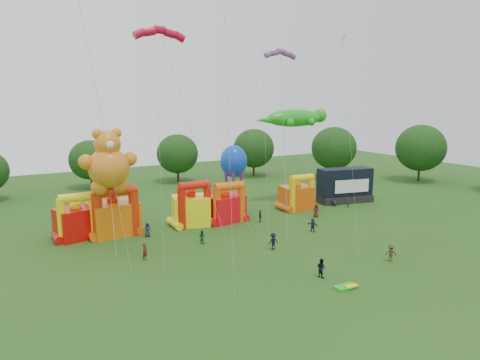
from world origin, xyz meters
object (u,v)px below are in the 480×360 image
spectator_0 (147,230)px  spectator_4 (260,216)px  bouncy_castle_2 (191,208)px  stage_trailer (345,186)px  octopus_kite (236,179)px  gecko_kite (299,135)px  teddy_bear_kite (110,178)px  bouncy_castle_0 (77,221)px

spectator_0 → spectator_4: 15.29m
bouncy_castle_2 → stage_trailer: bouncy_castle_2 is taller
octopus_kite → gecko_kite: bearing=10.6°
teddy_bear_kite → spectator_0: size_ratio=7.42×
spectator_4 → bouncy_castle_0: bearing=-81.3°
bouncy_castle_2 → bouncy_castle_0: bearing=173.9°
gecko_kite → spectator_0: size_ratio=8.42×
octopus_kite → spectator_0: (-14.04, -3.25, -4.43)m
teddy_bear_kite → spectator_4: 20.46m
stage_trailer → teddy_bear_kite: bearing=-177.5°
spectator_0 → gecko_kite: bearing=6.0°
spectator_0 → octopus_kite: bearing=7.2°
stage_trailer → spectator_4: 18.55m
bouncy_castle_2 → octopus_kite: (7.45, 1.27, 3.01)m
stage_trailer → octopus_kite: bearing=176.5°
teddy_bear_kite → stage_trailer: bearing=2.5°
octopus_kite → spectator_4: bearing=-74.8°
bouncy_castle_2 → teddy_bear_kite: (-10.60, -1.51, 5.23)m
gecko_kite → stage_trailer: bearing=-27.0°
bouncy_castle_0 → bouncy_castle_2: bearing=-6.1°
octopus_kite → teddy_bear_kite: bearing=-171.2°
gecko_kite → spectator_0: bearing=-168.1°
bouncy_castle_2 → spectator_4: (8.65, -3.15, -1.51)m
spectator_4 → stage_trailer: bearing=120.5°
teddy_bear_kite → spectator_0: 7.78m
gecko_kite → spectator_0: 28.88m
gecko_kite → teddy_bear_kite: bearing=-170.5°
teddy_bear_kite → spectator_4: size_ratio=8.15×
gecko_kite → spectator_4: bearing=-149.1°
bouncy_castle_0 → spectator_4: size_ratio=3.55×
teddy_bear_kite → octopus_kite: size_ratio=1.31×
spectator_4 → gecko_kite: bearing=141.2°
bouncy_castle_0 → spectator_4: bearing=-11.6°
gecko_kite → spectator_0: (-26.54, -5.58, -9.94)m
stage_trailer → spectator_0: stage_trailer is taller
teddy_bear_kite → spectator_0: bearing=-6.7°
octopus_kite → spectator_4: 6.43m
bouncy_castle_0 → spectator_0: 8.29m
gecko_kite → bouncy_castle_2: bearing=-169.8°
bouncy_castle_2 → spectator_0: 7.03m
bouncy_castle_2 → spectator_0: bouncy_castle_2 is taller
stage_trailer → gecko_kite: (-6.88, 3.50, 8.17)m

